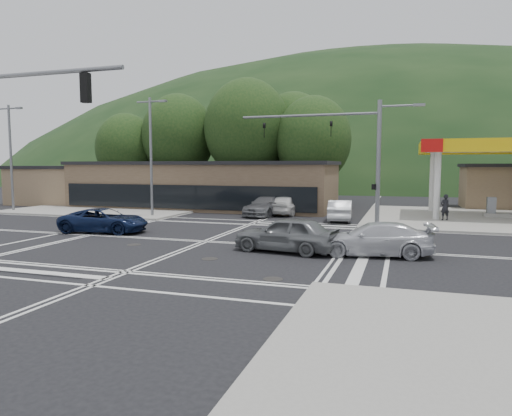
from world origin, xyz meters
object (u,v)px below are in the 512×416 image
(car_blue_west, at_px, (104,220))
(pedestrian, at_px, (445,207))
(car_grey_center, at_px, (286,234))
(car_queue_b, at_px, (289,204))
(car_silver_east, at_px, (374,239))
(car_queue_a, at_px, (340,210))
(car_northbound, at_px, (266,206))

(car_blue_west, height_order, pedestrian, pedestrian)
(car_grey_center, bearing_deg, car_queue_b, -157.96)
(car_silver_east, xyz_separation_m, pedestrian, (3.94, 13.60, 0.32))
(car_silver_east, distance_m, car_queue_b, 16.88)
(car_queue_b, bearing_deg, car_blue_west, 66.35)
(car_blue_west, bearing_deg, car_silver_east, -104.92)
(car_grey_center, relative_size, car_queue_a, 1.06)
(car_queue_b, height_order, car_northbound, car_queue_b)
(car_queue_a, relative_size, pedestrian, 2.52)
(car_grey_center, distance_m, car_silver_east, 3.90)
(car_silver_east, bearing_deg, car_grey_center, -92.31)
(car_queue_b, relative_size, pedestrian, 2.70)
(pedestrian, bearing_deg, car_blue_west, 1.86)
(car_silver_east, distance_m, pedestrian, 14.17)
(car_blue_west, distance_m, car_grey_center, 12.00)
(car_silver_east, height_order, pedestrian, pedestrian)
(car_silver_east, distance_m, car_northbound, 16.56)
(car_silver_east, height_order, car_queue_a, car_queue_a)
(car_queue_a, xyz_separation_m, car_northbound, (-6.00, 1.66, 0.02))
(car_northbound, distance_m, pedestrian, 13.03)
(car_blue_west, xyz_separation_m, pedestrian, (19.56, 11.39, 0.34))
(car_silver_east, xyz_separation_m, car_queue_a, (-3.09, 12.19, 0.02))
(car_grey_center, height_order, car_queue_b, car_queue_b)
(pedestrian, bearing_deg, car_northbound, -29.43)
(car_grey_center, bearing_deg, pedestrian, 159.21)
(car_queue_b, xyz_separation_m, car_northbound, (-1.50, -1.23, -0.06))
(car_queue_a, bearing_deg, car_queue_b, -37.97)
(car_silver_east, bearing_deg, car_queue_a, -172.95)
(car_grey_center, xyz_separation_m, pedestrian, (7.83, 13.93, 0.23))
(car_silver_east, height_order, car_northbound, car_northbound)
(car_blue_west, distance_m, car_silver_east, 15.77)
(car_northbound, xyz_separation_m, pedestrian, (13.03, -0.25, 0.28))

